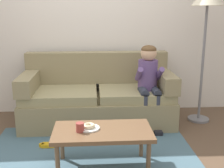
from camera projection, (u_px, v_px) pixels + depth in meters
ground at (91, 149)px, 3.26m from camera, size 10.00×10.00×0.00m
wall_back at (90, 20)px, 4.27m from camera, size 8.00×0.10×2.80m
area_rug at (91, 160)px, 3.02m from camera, size 2.29×1.83×0.01m
couch at (98, 98)px, 4.01m from camera, size 2.04×0.90×0.95m
coffee_table at (103, 134)px, 2.78m from camera, size 0.96×0.52×0.41m
person_child at (149, 78)px, 3.77m from camera, size 0.34×0.58×1.10m
plate at (89, 128)px, 2.79m from camera, size 0.21×0.21×0.01m
donut at (89, 126)px, 2.78m from camera, size 0.16×0.16×0.04m
mug at (80, 127)px, 2.71m from camera, size 0.08×0.08×0.09m
toy_controller at (49, 145)px, 3.30m from camera, size 0.23×0.09×0.05m
floor_lamp at (207, 5)px, 3.74m from camera, size 0.42×0.42×1.86m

